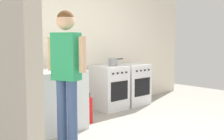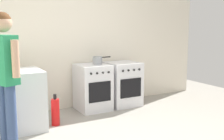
{
  "view_description": "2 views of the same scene",
  "coord_description": "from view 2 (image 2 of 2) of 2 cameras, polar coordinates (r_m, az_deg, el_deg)",
  "views": [
    {
      "loc": [
        -3.27,
        -2.46,
        1.35
      ],
      "look_at": [
        -0.17,
        0.91,
        0.86
      ],
      "focal_mm": 45.0,
      "sensor_mm": 36.0,
      "label": 1
    },
    {
      "loc": [
        -1.8,
        -3.05,
        1.56
      ],
      "look_at": [
        0.29,
        0.73,
        0.87
      ],
      "focal_mm": 45.0,
      "sensor_mm": 36.0,
      "label": 2
    }
  ],
  "objects": [
    {
      "name": "pot",
      "position": [
        5.16,
        -2.94,
        1.98
      ],
      "size": [
        0.36,
        0.18,
        0.15
      ],
      "color": "gray",
      "rests_on": "oven_left"
    },
    {
      "name": "fire_extinguisher",
      "position": [
        4.54,
        -11.43,
        -8.32
      ],
      "size": [
        0.13,
        0.13,
        0.5
      ],
      "color": "red",
      "rests_on": "ground"
    },
    {
      "name": "back_wall",
      "position": [
        5.31,
        -9.22,
        6.15
      ],
      "size": [
        6.0,
        0.1,
        2.6
      ],
      "primitive_type": "cube",
      "color": "silver",
      "rests_on": "ground"
    },
    {
      "name": "oven_left",
      "position": [
        5.22,
        -3.96,
        -3.5
      ],
      "size": [
        0.57,
        0.62,
        0.85
      ],
      "color": "silver",
      "rests_on": "ground"
    },
    {
      "name": "person",
      "position": [
        3.65,
        -20.92,
        0.32
      ],
      "size": [
        0.31,
        0.53,
        1.72
      ],
      "color": "#384C7A",
      "rests_on": "ground"
    },
    {
      "name": "oven_right",
      "position": [
        5.52,
        2.15,
        -2.8
      ],
      "size": [
        0.6,
        0.62,
        0.85
      ],
      "color": "silver",
      "rests_on": "ground"
    }
  ]
}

